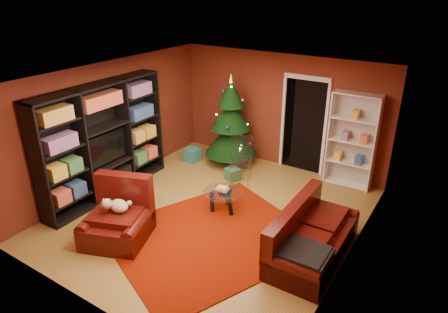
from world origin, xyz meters
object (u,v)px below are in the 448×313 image
Objects in this scene: rug at (211,237)px; gift_box_green at (233,174)px; christmas_tree at (231,121)px; gift_box_red at (242,158)px; gift_box_teal at (192,155)px; white_bookshelf at (352,141)px; dog at (119,206)px; acrylic_chair at (241,163)px; armchair at (116,218)px; sofa at (314,233)px; media_unit at (104,141)px; coffee_table at (224,201)px.

rug is 11.62× the size of gift_box_green.
christmas_tree is (-1.33, 2.77, 1.04)m from rug.
gift_box_green is at bearing -72.63° from gift_box_red.
white_bookshelf is (3.52, 0.82, 0.84)m from gift_box_teal.
acrylic_chair is at bearing 56.89° from dog.
gift_box_red is 3.77m from dog.
gift_box_teal is 0.35× the size of acrylic_chair.
armchair is 0.55× the size of sofa.
christmas_tree is 1.28m from gift_box_green.
armchair reaches higher than rug.
armchair is (1.37, -1.07, -0.71)m from media_unit.
white_bookshelf is 4.80m from dog.
gift_box_teal is 0.40× the size of coffee_table.
white_bookshelf is 5.15× the size of dog.
acrylic_chair is (-2.26, 1.55, 0.03)m from sofa.
dog is (0.92, -3.19, 0.47)m from gift_box_teal.
white_bookshelf is at bearing 13.12° from gift_box_teal.
sofa is 1.97m from coffee_table.
acrylic_chair reaches higher than armchair.
christmas_tree is 3.71m from armchair.
sofa is at bearing 3.87° from dog.
gift_box_green is 0.67× the size of dog.
dog is (-1.26, -0.83, 0.62)m from rug.
gift_box_red is (-1.09, 2.91, 0.11)m from rug.
gift_box_teal reaches higher than gift_box_red.
rug is at bearing -69.49° from gift_box_red.
armchair is at bearing -99.21° from gift_box_green.
dog is 3.19m from sofa.
armchair is 2.72× the size of dog.
acrylic_chair reaches higher than gift_box_red.
coffee_table is 1.27m from acrylic_chair.
christmas_tree is at bearing 70.37° from dog.
armchair is at bearing -89.38° from christmas_tree.
dog is (0.07, -3.59, -0.42)m from christmas_tree.
media_unit is 2.91m from christmas_tree.
gift_box_teal is 0.15× the size of white_bookshelf.
gift_box_teal is at bearing 63.26° from sofa.
christmas_tree reaches higher than gift_box_green.
rug is 3.11m from gift_box_red.
media_unit is at bearing -117.26° from christmas_tree.
acrylic_chair is (-0.63, 2.05, 0.45)m from rug.
gift_box_red is 0.12× the size of white_bookshelf.
coffee_table is (1.89, -1.51, 0.05)m from gift_box_teal.
media_unit is 1.80m from dog.
armchair reaches higher than coffee_table.
rug is 9.83× the size of gift_box_teal.
gift_box_red is 0.22× the size of armchair.
coffee_table is (2.37, 0.67, -0.93)m from media_unit.
white_bookshelf is at bearing 28.08° from gift_box_green.
christmas_tree reaches higher than gift_box_red.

